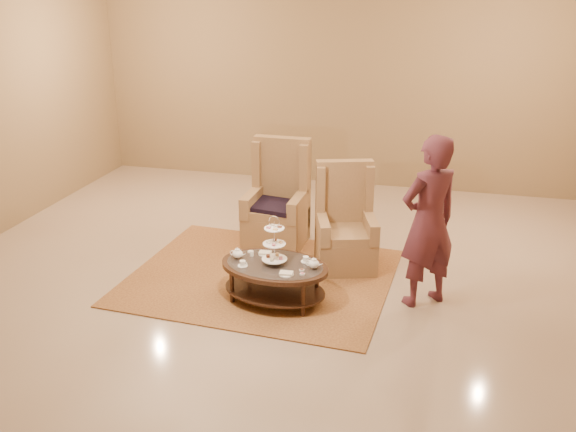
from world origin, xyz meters
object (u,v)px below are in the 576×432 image
(armchair_right, at_px, (345,232))
(tea_table, at_px, (275,271))
(armchair_left, at_px, (278,209))
(person, at_px, (428,222))

(armchair_right, bearing_deg, tea_table, -134.37)
(armchair_left, relative_size, armchair_right, 1.09)
(tea_table, bearing_deg, person, 21.21)
(armchair_left, bearing_deg, person, -30.75)
(armchair_left, height_order, armchair_right, armchair_left)
(tea_table, height_order, armchair_left, armchair_left)
(armchair_right, distance_m, person, 1.31)
(tea_table, xyz_separation_m, person, (1.54, 0.37, 0.56))
(tea_table, bearing_deg, armchair_left, 111.50)
(armchair_left, xyz_separation_m, person, (1.92, -1.19, 0.46))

